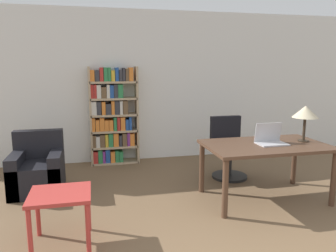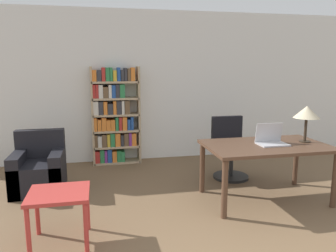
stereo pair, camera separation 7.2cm
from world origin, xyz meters
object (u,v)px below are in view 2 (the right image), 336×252
(bookshelf, at_px, (114,116))
(laptop, at_px, (271,140))
(table_lamp, at_px, (307,113))
(office_chair, at_px, (230,150))
(armchair, at_px, (39,171))
(desk, at_px, (266,151))
(side_table_blue, at_px, (59,200))

(bookshelf, bearing_deg, laptop, -47.76)
(laptop, height_order, bookshelf, bookshelf)
(laptop, distance_m, table_lamp, 0.60)
(table_lamp, relative_size, bookshelf, 0.28)
(table_lamp, xyz_separation_m, office_chair, (-0.66, 0.91, -0.69))
(laptop, xyz_separation_m, table_lamp, (0.50, 0.02, 0.33))
(table_lamp, relative_size, office_chair, 0.51)
(laptop, height_order, armchair, laptop)
(desk, height_order, laptop, laptop)
(office_chair, bearing_deg, bookshelf, 146.60)
(laptop, bearing_deg, bookshelf, 132.24)
(laptop, bearing_deg, table_lamp, 2.86)
(desk, height_order, office_chair, office_chair)
(laptop, relative_size, bookshelf, 0.21)
(desk, relative_size, table_lamp, 3.25)
(office_chair, relative_size, armchair, 1.16)
(desk, relative_size, bookshelf, 0.90)
(table_lamp, bearing_deg, laptop, -177.14)
(table_lamp, height_order, bookshelf, bookshelf)
(table_lamp, distance_m, side_table_blue, 3.17)
(laptop, height_order, table_lamp, table_lamp)
(side_table_blue, height_order, bookshelf, bookshelf)
(table_lamp, distance_m, armchair, 3.70)
(table_lamp, height_order, office_chair, table_lamp)
(armchair, bearing_deg, desk, -18.38)
(side_table_blue, bearing_deg, laptop, 12.94)
(side_table_blue, xyz_separation_m, bookshelf, (0.66, 2.65, 0.40))
(laptop, distance_m, bookshelf, 2.80)
(laptop, bearing_deg, armchair, 162.01)
(table_lamp, bearing_deg, bookshelf, 139.29)
(table_lamp, relative_size, side_table_blue, 0.83)
(office_chair, bearing_deg, laptop, -80.42)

